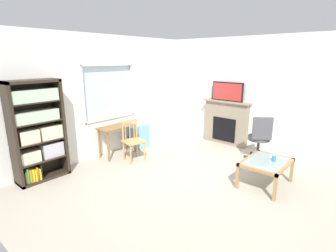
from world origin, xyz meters
The scene contains 12 objects.
ground centered at (0.00, 0.00, -0.01)m, with size 5.84×5.78×0.02m, color #B2A893.
wall_back_with_window centered at (0.00, 2.39, 1.35)m, with size 4.84×0.15×2.72m.
wall_right centered at (2.48, 0.00, 1.36)m, with size 0.12×4.98×2.72m, color silver.
bookshelf centered at (-1.78, 2.15, 0.97)m, with size 0.90×0.38×1.85m.
desk_under_window centered at (-0.08, 2.04, 0.58)m, with size 0.86×0.43×0.70m.
wooden_chair centered at (-0.06, 1.53, 0.46)m, with size 0.50×0.48×0.90m.
plastic_drawer_unit centered at (0.65, 2.09, 0.30)m, with size 0.35×0.40×0.59m, color #72ADDB.
fireplace centered at (2.33, 0.56, 0.58)m, with size 0.26×1.26×1.15m.
tv centered at (2.31, 0.56, 1.39)m, with size 0.06×0.85×0.48m.
office_chair centered at (1.80, -0.56, 0.55)m, with size 0.62×0.57×1.00m.
coffee_table centered at (0.71, -1.13, 0.39)m, with size 0.92×0.69×0.46m.
sippy_cup centered at (0.80, -1.22, 0.50)m, with size 0.07×0.07×0.09m, color #337FD6.
Camera 1 is at (-3.62, -2.59, 2.21)m, focal length 27.61 mm.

